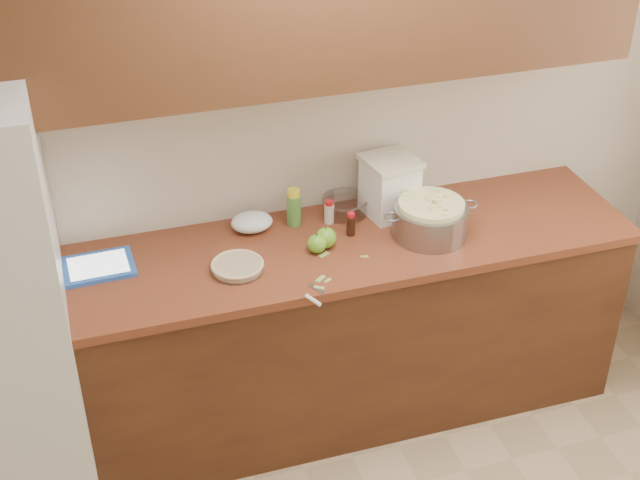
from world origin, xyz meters
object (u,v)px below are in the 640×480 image
object	(u,v)px
colander	(430,219)
flour_canister	(390,186)
tablet	(98,267)
pie	(237,266)

from	to	relation	value
colander	flour_canister	xyz separation A→B (m)	(-0.10, 0.22, 0.06)
tablet	colander	bearing A→B (deg)	-8.34
flour_canister	tablet	size ratio (longest dim) A/B	0.93
colander	tablet	world-z (taller)	colander
pie	flour_canister	distance (m)	0.79
pie	colander	bearing A→B (deg)	1.25
pie	colander	world-z (taller)	colander
pie	flour_canister	bearing A→B (deg)	18.04
pie	colander	size ratio (longest dim) A/B	0.52
pie	flour_canister	xyz separation A→B (m)	(0.74, 0.24, 0.12)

